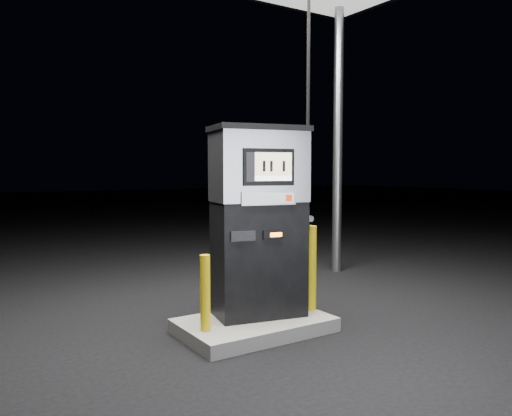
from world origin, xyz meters
TOP-DOWN VIEW (x-y plane):
  - ground at (0.00, 0.00)m, footprint 80.00×80.00m
  - pump_island at (0.00, 0.00)m, footprint 1.60×1.00m
  - fuel_dispenser at (0.12, 0.10)m, footprint 1.20×0.82m
  - bollard_left at (-0.63, -0.07)m, footprint 0.14×0.14m
  - bollard_right at (0.74, -0.05)m, footprint 0.17×0.17m

SIDE VIEW (x-z plane):
  - ground at x=0.00m, z-range 0.00..0.00m
  - pump_island at x=0.00m, z-range 0.00..0.15m
  - bollard_left at x=-0.63m, z-range 0.15..0.92m
  - bollard_right at x=0.74m, z-range 0.15..1.12m
  - fuel_dispenser at x=0.12m, z-range -0.94..3.38m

